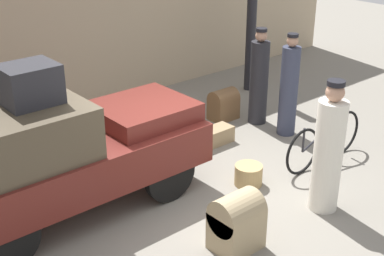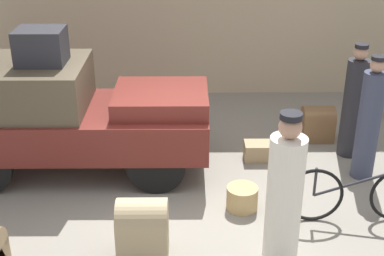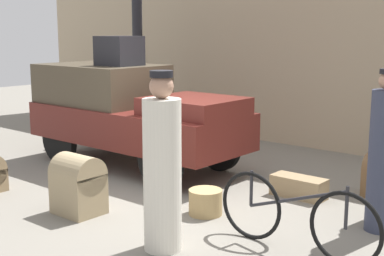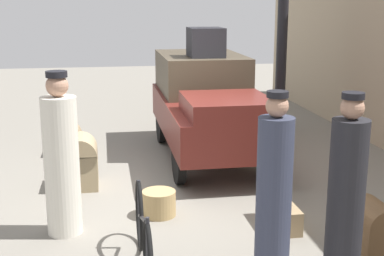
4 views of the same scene
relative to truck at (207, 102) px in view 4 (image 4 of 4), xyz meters
The scene contains 13 objects.
ground_plane 2.10m from the truck, 24.77° to the right, with size 30.00×30.00×0.00m, color gray.
canopy_pillar_left 2.62m from the truck, 131.84° to the left, with size 0.21×0.21×3.46m.
truck is the anchor object (origin of this frame).
bicycle 4.28m from the truck, 19.49° to the right, with size 1.86×0.04×0.81m.
wicker_basket 2.91m from the truck, 23.47° to the right, with size 0.42×0.42×0.32m.
porter_lifting_near_truck 3.67m from the truck, 37.75° to the right, with size 0.40×0.40×1.88m.
porter_standing_middle 4.46m from the truck, ahead, with size 0.35×0.35×1.83m.
porter_with_bicycle 4.45m from the truck, ahead, with size 0.33×0.33×1.86m.
trunk_wicker_pale 2.55m from the truck, 58.00° to the right, with size 0.59×0.48×0.76m.
trunk_large_brown 4.21m from the truck, 13.71° to the left, with size 0.53×0.39×0.61m.
trunk_barrel_dark 2.53m from the truck, 100.05° to the right, with size 0.40×0.47×0.56m.
suitcase_small_leather 3.23m from the truck, ahead, with size 0.76×0.33×0.29m.
trunk_on_truck_roof 1.02m from the truck, behind, with size 0.66×0.58×0.49m.
Camera 4 is at (7.13, -0.95, 2.62)m, focal length 50.00 mm.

